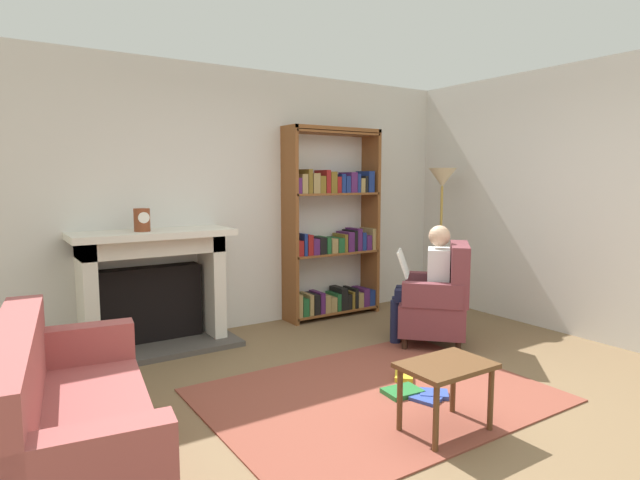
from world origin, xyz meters
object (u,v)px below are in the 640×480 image
bookshelf (333,230)px  seated_reader (427,279)px  fireplace (153,286)px  floor_lamp (442,190)px  sofa_floral (66,428)px  side_table (446,374)px  armchair_reading (440,300)px  mantel_clock (142,220)px

bookshelf → seated_reader: bookshelf is taller
fireplace → seated_reader: (2.22, -1.30, 0.04)m
floor_lamp → sofa_floral: bearing=-160.2°
side_table → floor_lamp: bearing=44.7°
seated_reader → floor_lamp: (1.00, 0.80, 0.82)m
bookshelf → armchair_reading: (0.26, -1.42, -0.57)m
fireplace → seated_reader: 2.58m
mantel_clock → seated_reader: bearing=-27.3°
seated_reader → side_table: 1.81m
seated_reader → bookshelf: bearing=-126.6°
seated_reader → sofa_floral: seated_reader is taller
floor_lamp → bookshelf: bearing=155.6°
sofa_floral → fireplace: bearing=-18.7°
mantel_clock → bookshelf: (2.15, 0.14, -0.22)m
mantel_clock → armchair_reading: mantel_clock is taller
mantel_clock → bookshelf: bearing=3.6°
armchair_reading → seated_reader: size_ratio=0.85×
mantel_clock → sofa_floral: 2.30m
bookshelf → armchair_reading: bearing=-79.6°
mantel_clock → side_table: (1.15, -2.55, -0.84)m
armchair_reading → floor_lamp: bearing=179.7°
mantel_clock → seated_reader: 2.68m
bookshelf → floor_lamp: bearing=-24.4°
armchair_reading → sofa_floral: bearing=-33.3°
fireplace → sofa_floral: bearing=-116.4°
armchair_reading → seated_reader: (-0.08, 0.08, 0.20)m
mantel_clock → floor_lamp: floor_lamp is taller
fireplace → bookshelf: bookshelf is taller
mantel_clock → sofa_floral: (-0.91, -1.92, -0.89)m
fireplace → floor_lamp: size_ratio=0.86×
seated_reader → armchair_reading: bearing=90.0°
mantel_clock → sofa_floral: bearing=-115.3°
mantel_clock → seated_reader: mantel_clock is taller
fireplace → armchair_reading: (2.31, -1.38, -0.16)m
fireplace → side_table: bearing=-68.4°
bookshelf → seated_reader: 1.40m
armchair_reading → seated_reader: 0.23m
mantel_clock → floor_lamp: size_ratio=0.12×
side_table → armchair_reading: bearing=45.3°
sofa_floral → side_table: 2.15m
seated_reader → mantel_clock: bearing=-71.5°
fireplace → bookshelf: size_ratio=0.68×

